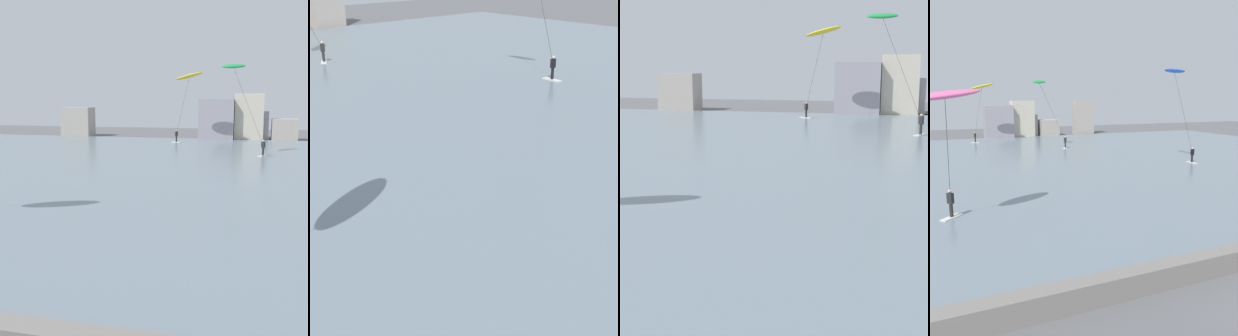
% 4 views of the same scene
% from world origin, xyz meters
% --- Properties ---
extents(water_bay, '(84.00, 52.00, 0.10)m').
position_xyz_m(water_bay, '(0.00, 30.87, 0.05)').
color(water_bay, slate).
rests_on(water_bay, ground).
extents(far_shore_buildings, '(43.20, 4.83, 6.73)m').
position_xyz_m(far_shore_buildings, '(2.12, 58.09, 2.74)').
color(far_shore_buildings, '#A89E93').
rests_on(far_shore_buildings, ground).
extents(kitesurfer_green, '(5.27, 3.32, 9.45)m').
position_xyz_m(kitesurfer_green, '(3.97, 40.47, 8.30)').
color(kitesurfer_green, silver).
rests_on(kitesurfer_green, water_bay).
extents(kitesurfer_yellow, '(4.16, 2.03, 9.36)m').
position_xyz_m(kitesurfer_yellow, '(-2.65, 51.46, 8.20)').
color(kitesurfer_yellow, silver).
rests_on(kitesurfer_yellow, water_bay).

